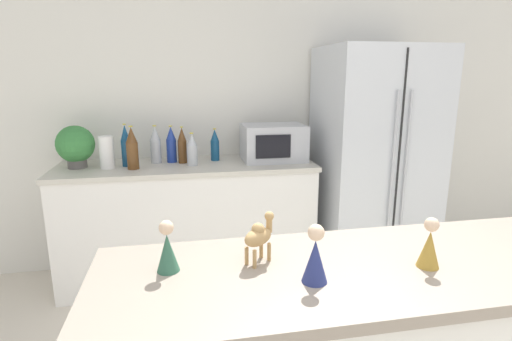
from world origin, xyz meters
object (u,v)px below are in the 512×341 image
Objects in this scene: back_bottle_6 at (132,149)px; wise_man_figurine_crimson at (167,249)px; back_bottle_3 at (155,145)px; wise_man_figurine_blue at (429,246)px; back_bottle_5 at (182,146)px; back_bottle_2 at (126,146)px; refrigerator at (373,162)px; back_bottle_1 at (215,145)px; camel_figurine at (259,235)px; paper_towel_roll at (107,152)px; potted_plant at (75,145)px; back_bottle_0 at (192,150)px; microwave at (273,142)px; wise_man_figurine_purple at (315,257)px; back_bottle_4 at (171,145)px.

wise_man_figurine_crimson is at bearing -80.86° from back_bottle_6.
back_bottle_3 is 1.83× the size of wise_man_figurine_blue.
back_bottle_5 is at bearing 88.05° from wise_man_figurine_crimson.
back_bottle_6 is (0.06, -0.11, -0.00)m from back_bottle_2.
refrigerator reaches higher than back_bottle_5.
back_bottle_1 reaches higher than camel_figurine.
back_bottle_5 is (0.53, 0.08, 0.02)m from paper_towel_roll.
potted_plant reaches higher than wise_man_figurine_crimson.
back_bottle_2 is at bearing 108.28° from camel_figurine.
paper_towel_roll is at bearing 178.51° from back_bottle_0.
back_bottle_5 is at bearing -169.24° from back_bottle_1.
wise_man_figurine_crimson is at bearing -70.01° from potted_plant.
back_bottle_3 is at bearing 175.83° from microwave.
back_bottle_6 is 1.94× the size of wise_man_figurine_crimson.
potted_plant is 1.25× the size of back_bottle_0.
back_bottle_6 is (-0.60, -0.19, 0.03)m from back_bottle_1.
camel_figurine is at bearing -104.61° from microwave.
back_bottle_6 reaches higher than camel_figurine.
microwave is at bearing 67.82° from wise_man_figurine_crimson.
microwave reaches higher than back_bottle_1.
wise_man_figurine_purple reaches higher than paper_towel_roll.
back_bottle_4 reaches higher than wise_man_figurine_purple.
potted_plant is at bearing 164.61° from paper_towel_roll.
wise_man_figurine_blue is at bearing -89.69° from microwave.
camel_figurine is 0.28m from wise_man_figurine_crimson.
potted_plant is 1.32× the size of paper_towel_roll.
refrigerator reaches higher than back_bottle_4.
paper_towel_roll is 0.92× the size of back_bottle_1.
wise_man_figurine_purple is at bearing -66.04° from paper_towel_roll.
back_bottle_3 reaches higher than back_bottle_4.
back_bottle_5 is (0.40, 0.03, -0.02)m from back_bottle_2.
potted_plant is 1.92× the size of wise_man_figurine_crimson.
back_bottle_2 reaches higher than back_bottle_1.
refrigerator reaches higher than back_bottle_0.
back_bottle_6 is (-0.35, -0.14, 0.02)m from back_bottle_5.
microwave is 1.96× the size of back_bottle_0.
back_bottle_6 is 1.80× the size of wise_man_figurine_purple.
microwave is at bearing 90.31° from wise_man_figurine_blue.
back_bottle_0 is 0.23m from back_bottle_1.
back_bottle_5 is (0.75, 0.02, -0.03)m from potted_plant.
back_bottle_1 is 0.81× the size of back_bottle_2.
back_bottle_3 is 0.24m from back_bottle_6.
microwave is 1.94m from camel_figurine.
back_bottle_3 is at bearing -178.94° from back_bottle_1.
paper_towel_roll is at bearing 113.96° from wise_man_figurine_purple.
back_bottle_5 is at bearing -11.27° from back_bottle_3.
camel_figurine is (0.29, -1.95, 0.03)m from back_bottle_4.
paper_towel_roll is at bearing 162.34° from back_bottle_6.
paper_towel_roll is 0.74× the size of back_bottle_2.
microwave is at bearing -4.17° from back_bottle_3.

